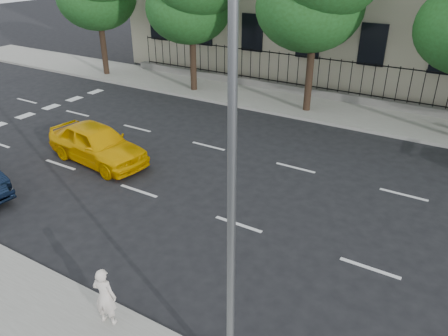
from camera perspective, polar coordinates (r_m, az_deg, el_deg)
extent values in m
plane|color=black|center=(11.84, -4.19, -13.20)|extent=(120.00, 120.00, 0.00)
cube|color=gray|center=(23.23, 16.02, 6.89)|extent=(60.00, 4.00, 0.15)
cube|color=slate|center=(24.72, 17.23, 8.58)|extent=(30.00, 0.50, 0.40)
cube|color=black|center=(24.63, 17.32, 9.24)|extent=(28.80, 0.05, 0.05)
cube|color=black|center=(24.23, 17.84, 12.84)|extent=(28.80, 0.05, 0.05)
cylinder|color=slate|center=(6.73, 1.00, -4.04)|extent=(0.14, 0.14, 8.00)
cylinder|color=#382619|center=(30.20, -15.41, 14.71)|extent=(0.36, 0.36, 3.15)
cylinder|color=#382619|center=(25.75, -4.04, 13.39)|extent=(0.36, 0.36, 2.97)
ellipsoid|color=#214F1A|center=(25.70, -4.64, 20.12)|extent=(4.75, 4.75, 3.90)
cylinder|color=#382619|center=(22.55, 11.05, 11.49)|extent=(0.36, 0.36, 3.32)
ellipsoid|color=#214F1A|center=(22.36, 11.11, 19.95)|extent=(5.13, 5.13, 4.21)
imported|color=#FAB801|center=(17.76, -16.24, 3.09)|extent=(4.70, 2.34, 1.54)
imported|color=white|center=(10.15, -15.30, -15.87)|extent=(0.59, 0.46, 1.45)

